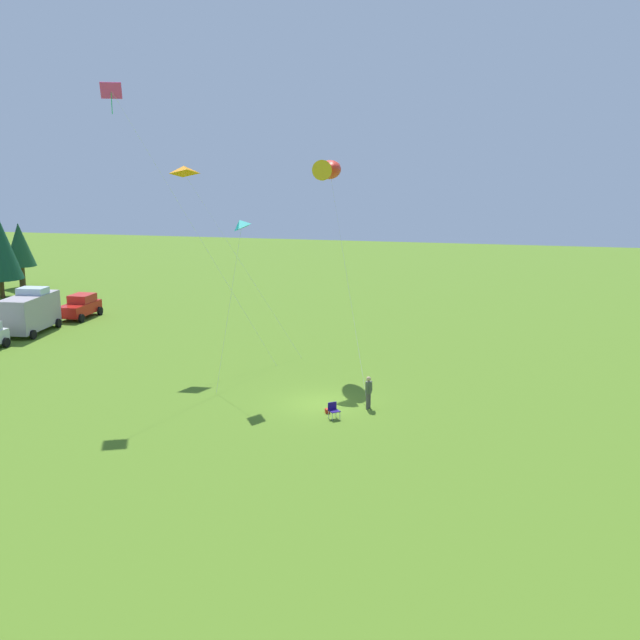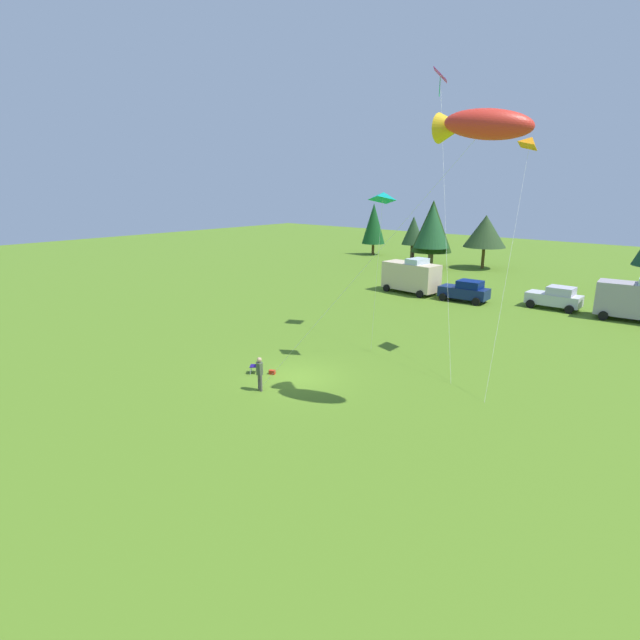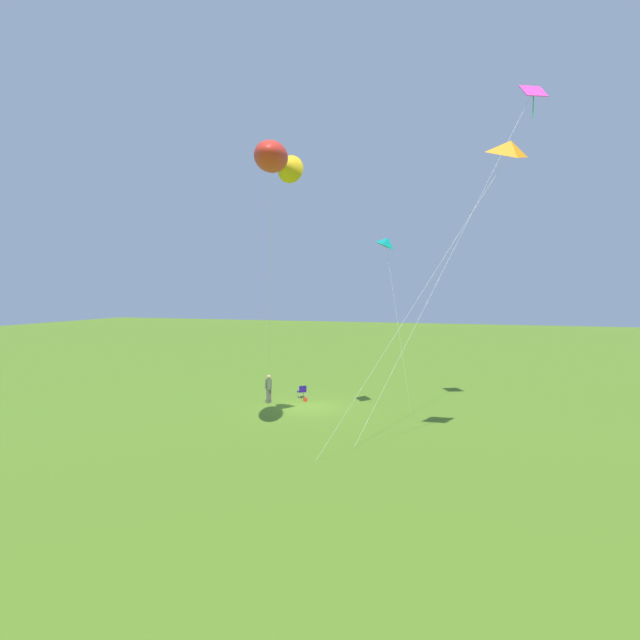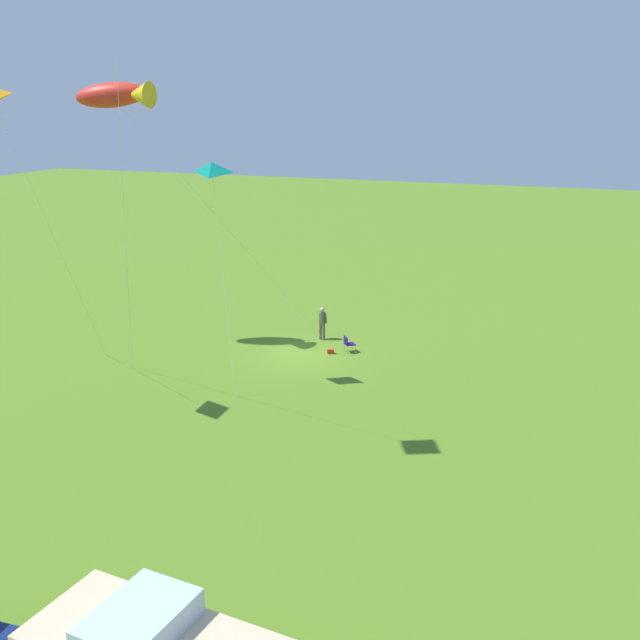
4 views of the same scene
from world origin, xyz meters
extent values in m
plane|color=#50771F|center=(0.00, 0.00, 0.00)|extent=(160.00, 160.00, 0.00)
cylinder|color=#4F4B45|center=(-0.11, -2.63, 0.42)|extent=(0.14, 0.14, 0.85)
cylinder|color=#4F4B45|center=(-0.32, -2.55, 0.42)|extent=(0.14, 0.14, 0.85)
cylinder|color=#47533B|center=(-0.21, -2.59, 1.16)|extent=(0.44, 0.44, 0.62)
sphere|color=tan|center=(-0.21, -2.59, 1.62)|extent=(0.24, 0.24, 0.24)
cylinder|color=#47533B|center=(-0.04, -2.71, 1.19)|extent=(0.16, 0.13, 0.56)
cylinder|color=#47533B|center=(-0.42, -2.58, 1.19)|extent=(0.18, 0.14, 0.56)
cube|color=navy|center=(-2.20, -1.19, 0.42)|extent=(0.68, 0.68, 0.04)
cube|color=navy|center=(-2.03, -1.05, 0.62)|extent=(0.34, 0.39, 0.40)
cylinder|color=#A5A8AD|center=(-2.22, -1.49, 0.21)|extent=(0.03, 0.03, 0.42)
cylinder|color=#A5A8AD|center=(-2.49, -1.17, 0.21)|extent=(0.03, 0.03, 0.42)
cylinder|color=#A5A8AD|center=(-1.90, -1.22, 0.21)|extent=(0.03, 0.03, 0.42)
cylinder|color=#A5A8AD|center=(-2.17, -0.90, 0.21)|extent=(0.03, 0.03, 0.42)
cube|color=red|center=(-1.39, -0.66, 0.11)|extent=(0.38, 0.33, 0.22)
ellipsoid|color=red|center=(8.72, 1.53, 12.15)|extent=(3.68, 2.43, 1.42)
cone|color=gold|center=(7.21, 1.53, 12.15)|extent=(1.17, 1.21, 1.21)
sphere|color=yellow|center=(9.64, 1.90, 12.29)|extent=(0.30, 0.30, 0.30)
cylinder|color=silver|center=(4.20, -0.54, 6.08)|extent=(9.04, 4.14, 12.16)
cylinder|color=#4C3823|center=(-0.31, -2.60, 0.00)|extent=(0.04, 0.04, 0.01)
pyramid|color=orange|center=(7.25, 10.55, 12.13)|extent=(1.69, 1.76, 0.82)
cylinder|color=silver|center=(8.00, 6.95, 5.95)|extent=(1.66, 7.09, 11.90)
cylinder|color=#4C3823|center=(8.82, 3.41, 0.00)|extent=(0.04, 0.04, 0.01)
cube|color=#DF35A1|center=(0.91, 11.81, 16.40)|extent=(1.22, 1.36, 0.80)
cylinder|color=#14B951|center=(0.91, 11.81, 15.73)|extent=(0.04, 0.04, 1.12)
cylinder|color=silver|center=(3.74, 8.13, 8.20)|extent=(5.69, 7.38, 16.40)
cylinder|color=#4C3823|center=(6.58, 4.45, 0.00)|extent=(0.04, 0.04, 0.01)
pyramid|color=#0B958A|center=(1.68, 4.98, 9.33)|extent=(1.35, 0.98, 0.72)
cylinder|color=silver|center=(1.01, 5.50, 4.56)|extent=(1.37, 1.24, 9.12)
cylinder|color=#4C3823|center=(0.33, 6.11, 0.00)|extent=(0.04, 0.04, 0.01)
camera|label=1|loc=(-37.13, -8.76, 12.84)|focal=42.00mm
camera|label=2|loc=(17.27, -18.01, 9.90)|focal=28.00mm
camera|label=3|loc=(27.35, 9.61, 6.80)|focal=28.00mm
camera|label=4|loc=(-13.28, 31.91, 11.94)|focal=42.00mm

